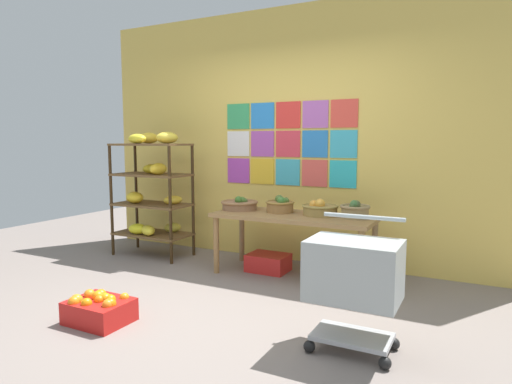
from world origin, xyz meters
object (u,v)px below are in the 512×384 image
(fruit_basket_back_right, at_px, (355,209))
(orange_crate_foreground, at_px, (99,309))
(fruit_basket_back_left, at_px, (240,204))
(display_table, at_px, (294,222))
(produce_crate_under_table, at_px, (268,263))
(fruit_basket_centre, at_px, (280,205))
(shopping_cart, at_px, (354,275))
(banana_shelf_unit, at_px, (152,186))
(fruit_basket_right, at_px, (320,209))

(fruit_basket_back_right, xyz_separation_m, orange_crate_foreground, (-1.47, -1.88, -0.62))
(fruit_basket_back_left, distance_m, orange_crate_foreground, 1.94)
(display_table, bearing_deg, produce_crate_under_table, 173.44)
(fruit_basket_back_left, distance_m, fruit_basket_centre, 0.47)
(fruit_basket_back_left, height_order, fruit_basket_back_right, fruit_basket_back_right)
(fruit_basket_back_left, height_order, shopping_cart, shopping_cart)
(shopping_cart, bearing_deg, fruit_basket_back_right, 98.82)
(fruit_basket_back_right, relative_size, fruit_basket_centre, 0.96)
(fruit_basket_back_left, xyz_separation_m, fruit_basket_centre, (0.47, 0.03, 0.02))
(fruit_basket_centre, bearing_deg, display_table, -21.43)
(orange_crate_foreground, height_order, shopping_cart, shopping_cart)
(banana_shelf_unit, distance_m, produce_crate_under_table, 1.71)
(fruit_basket_centre, bearing_deg, banana_shelf_unit, -177.08)
(display_table, distance_m, orange_crate_foreground, 2.05)
(fruit_basket_right, distance_m, orange_crate_foreground, 2.27)
(banana_shelf_unit, relative_size, fruit_basket_back_left, 3.68)
(fruit_basket_centre, bearing_deg, fruit_basket_right, 2.32)
(banana_shelf_unit, height_order, orange_crate_foreground, banana_shelf_unit)
(fruit_basket_centre, relative_size, shopping_cart, 0.35)
(display_table, distance_m, fruit_basket_right, 0.29)
(produce_crate_under_table, height_order, shopping_cart, shopping_cart)
(fruit_basket_centre, distance_m, orange_crate_foreground, 2.08)
(fruit_basket_back_left, relative_size, fruit_basket_back_right, 1.39)
(banana_shelf_unit, xyz_separation_m, orange_crate_foreground, (0.97, -1.78, -0.75))
(banana_shelf_unit, distance_m, fruit_basket_right, 2.09)
(shopping_cart, bearing_deg, banana_shelf_unit, 148.53)
(fruit_basket_back_right, xyz_separation_m, produce_crate_under_table, (-0.91, -0.05, -0.63))
(fruit_basket_back_left, relative_size, shopping_cart, 0.46)
(display_table, bearing_deg, fruit_basket_back_right, 8.40)
(produce_crate_under_table, relative_size, shopping_cart, 0.48)
(fruit_basket_right, bearing_deg, shopping_cart, -63.11)
(fruit_basket_back_left, height_order, fruit_basket_centre, fruit_basket_centre)
(fruit_basket_back_left, bearing_deg, banana_shelf_unit, -177.42)
(fruit_basket_right, xyz_separation_m, orange_crate_foreground, (-1.12, -1.88, -0.60))
(fruit_basket_right, relative_size, shopping_cart, 0.41)
(fruit_basket_back_left, distance_m, shopping_cart, 2.17)
(banana_shelf_unit, bearing_deg, shopping_cart, -25.65)
(display_table, distance_m, shopping_cart, 1.68)
(fruit_basket_back_right, bearing_deg, produce_crate_under_table, -176.62)
(fruit_basket_back_right, bearing_deg, fruit_basket_right, 179.70)
(display_table, distance_m, produce_crate_under_table, 0.57)
(fruit_basket_centre, relative_size, produce_crate_under_table, 0.72)
(orange_crate_foreground, bearing_deg, banana_shelf_unit, 118.53)
(fruit_basket_back_right, height_order, fruit_basket_centre, fruit_basket_back_right)
(fruit_basket_right, bearing_deg, fruit_basket_centre, -177.68)
(fruit_basket_right, relative_size, orange_crate_foreground, 0.80)
(banana_shelf_unit, relative_size, fruit_basket_centre, 4.89)
(fruit_basket_back_right, distance_m, orange_crate_foreground, 2.47)
(fruit_basket_back_left, bearing_deg, fruit_basket_right, 3.07)
(banana_shelf_unit, relative_size, fruit_basket_back_right, 5.10)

